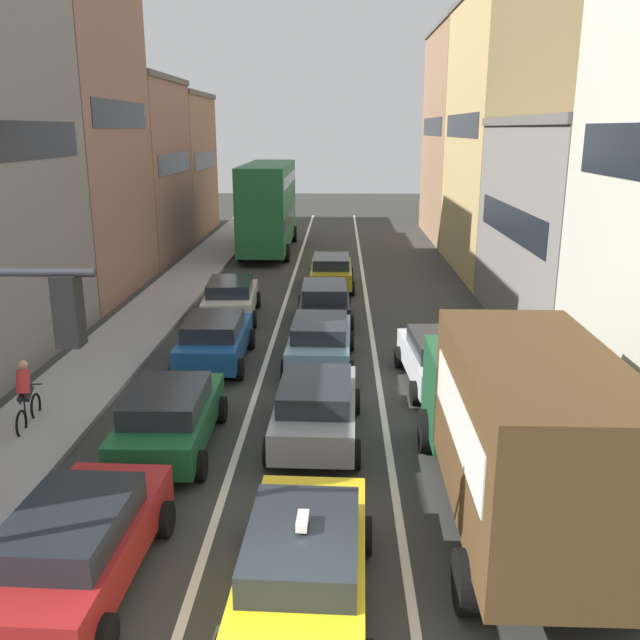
{
  "coord_description": "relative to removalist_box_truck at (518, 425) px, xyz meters",
  "views": [
    {
      "loc": [
        0.57,
        -7.16,
        6.97
      ],
      "look_at": [
        0.0,
        12.0,
        1.6
      ],
      "focal_mm": 38.43,
      "sensor_mm": 36.0,
      "label": 1
    }
  ],
  "objects": [
    {
      "name": "lane_stripe_right",
      "position": [
        -2.0,
        16.05,
        -1.97
      ],
      "size": [
        0.16,
        60.0,
        0.01
      ],
      "primitive_type": "cube",
      "color": "silver",
      "rests_on": "ground"
    },
    {
      "name": "sedan_centre_lane_fifth",
      "position": [
        -3.52,
        19.14,
        -1.18
      ],
      "size": [
        2.09,
        4.31,
        1.49
      ],
      "rotation": [
        0.0,
        0.0,
        1.58
      ],
      "color": "#B29319",
      "rests_on": "ground"
    },
    {
      "name": "building_row_right",
      "position": [
        6.2,
        19.11,
        4.03
      ],
      "size": [
        7.2,
        43.9,
        13.22
      ],
      "rotation": [
        0.0,
        0.0,
        -1.57
      ],
      "color": "#9E7556",
      "rests_on": "ground"
    },
    {
      "name": "lane_stripe_left",
      "position": [
        -5.4,
        16.05,
        -1.97
      ],
      "size": [
        0.16,
        60.0,
        0.01
      ],
      "primitive_type": "cube",
      "color": "silver",
      "rests_on": "ground"
    },
    {
      "name": "sedan_left_lane_front",
      "position": [
        -7.16,
        -1.99,
        -1.18
      ],
      "size": [
        2.18,
        4.36,
        1.49
      ],
      "rotation": [
        0.0,
        0.0,
        1.54
      ],
      "color": "#A51E1E",
      "rests_on": "ground"
    },
    {
      "name": "coupe_centre_lane_fourth",
      "position": [
        -3.69,
        13.49,
        -1.18
      ],
      "size": [
        2.14,
        4.34,
        1.49
      ],
      "rotation": [
        0.0,
        0.0,
        1.59
      ],
      "color": "black",
      "rests_on": "ground"
    },
    {
      "name": "sidewalk_left",
      "position": [
        -10.4,
        16.05,
        -1.9
      ],
      "size": [
        2.6,
        64.0,
        0.14
      ],
      "primitive_type": "cube",
      "color": "#9B9B9B",
      "rests_on": "ground"
    },
    {
      "name": "cyclist_on_sidewalk",
      "position": [
        -10.57,
        3.83,
        -1.12
      ],
      "size": [
        0.5,
        1.73,
        1.72
      ],
      "rotation": [
        0.0,
        0.0,
        1.68
      ],
      "color": "black",
      "rests_on": "ground"
    },
    {
      "name": "hatchback_centre_lane_third",
      "position": [
        -3.71,
        8.61,
        -1.18
      ],
      "size": [
        2.13,
        4.33,
        1.49
      ],
      "rotation": [
        0.0,
        0.0,
        1.55
      ],
      "color": "#759EB7",
      "rests_on": "ground"
    },
    {
      "name": "taxi_centre_lane_front",
      "position": [
        -3.63,
        -2.38,
        -1.18
      ],
      "size": [
        2.17,
        4.36,
        1.66
      ],
      "rotation": [
        0.0,
        0.0,
        1.54
      ],
      "color": "yellow",
      "rests_on": "ground"
    },
    {
      "name": "sedan_left_lane_third",
      "position": [
        -6.93,
        8.71,
        -1.18
      ],
      "size": [
        2.1,
        4.32,
        1.49
      ],
      "rotation": [
        0.0,
        0.0,
        1.58
      ],
      "color": "#194C8C",
      "rests_on": "ground"
    },
    {
      "name": "sedan_centre_lane_second",
      "position": [
        -3.65,
        3.52,
        -1.18
      ],
      "size": [
        2.14,
        4.34,
        1.49
      ],
      "rotation": [
        0.0,
        0.0,
        1.55
      ],
      "color": "gray",
      "rests_on": "ground"
    },
    {
      "name": "removalist_box_truck",
      "position": [
        0.0,
        0.0,
        0.0
      ],
      "size": [
        2.76,
        7.72,
        3.58
      ],
      "rotation": [
        0.0,
        0.0,
        1.56
      ],
      "color": "#1E5933",
      "rests_on": "ground"
    },
    {
      "name": "bus_mid_queue_primary",
      "position": [
        -7.29,
        28.54,
        0.86
      ],
      "size": [
        2.85,
        10.52,
        5.06
      ],
      "rotation": [
        0.0,
        0.0,
        1.58
      ],
      "color": "#1E6033",
      "rests_on": "ground"
    },
    {
      "name": "building_row_left",
      "position": [
        -15.7,
        18.15,
        3.57
      ],
      "size": [
        7.2,
        43.9,
        13.99
      ],
      "rotation": [
        0.0,
        0.0,
        1.57
      ],
      "color": "#B2ADA3",
      "rests_on": "ground"
    },
    {
      "name": "sedan_left_lane_fourth",
      "position": [
        -7.26,
        14.0,
        -1.18
      ],
      "size": [
        2.29,
        4.41,
        1.49
      ],
      "rotation": [
        0.0,
        0.0,
        1.64
      ],
      "color": "beige",
      "rests_on": "ground"
    },
    {
      "name": "sedan_right_lane_behind_truck",
      "position": [
        -0.31,
        7.1,
        -1.18
      ],
      "size": [
        2.28,
        4.4,
        1.49
      ],
      "rotation": [
        0.0,
        0.0,
        1.63
      ],
      "color": "silver",
      "rests_on": "ground"
    },
    {
      "name": "wagon_left_lane_second",
      "position": [
        -6.9,
        2.88,
        -1.18
      ],
      "size": [
        2.13,
        4.33,
        1.49
      ],
      "rotation": [
        0.0,
        0.0,
        1.59
      ],
      "color": "#19592D",
      "rests_on": "ground"
    }
  ]
}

